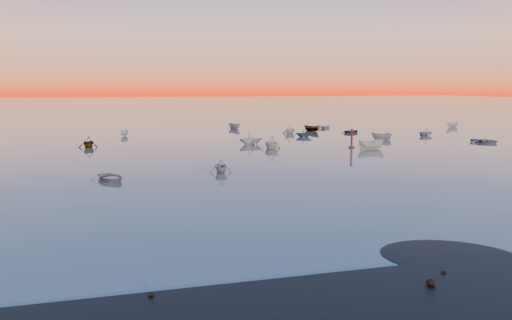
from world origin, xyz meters
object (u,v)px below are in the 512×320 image
object	(u,v)px
boat_near_left	(111,181)
boat_near_right	(272,149)
boat_near_center	(371,149)
channel_marker	(352,140)

from	to	relation	value
boat_near_left	boat_near_right	xyz separation A→B (m)	(22.24, 19.40, 0.00)
boat_near_center	boat_near_right	distance (m)	14.51
boat_near_center	boat_near_right	bearing A→B (deg)	78.58
boat_near_center	channel_marker	world-z (taller)	channel_marker
boat_near_center	boat_near_left	bearing A→B (deg)	116.81
boat_near_center	boat_near_right	xyz separation A→B (m)	(-14.02, 3.71, 0.00)
boat_near_center	channel_marker	distance (m)	3.09
boat_near_left	boat_near_right	bearing A→B (deg)	18.86
boat_near_center	channel_marker	size ratio (longest dim) A/B	1.33
boat_near_right	channel_marker	size ratio (longest dim) A/B	1.31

